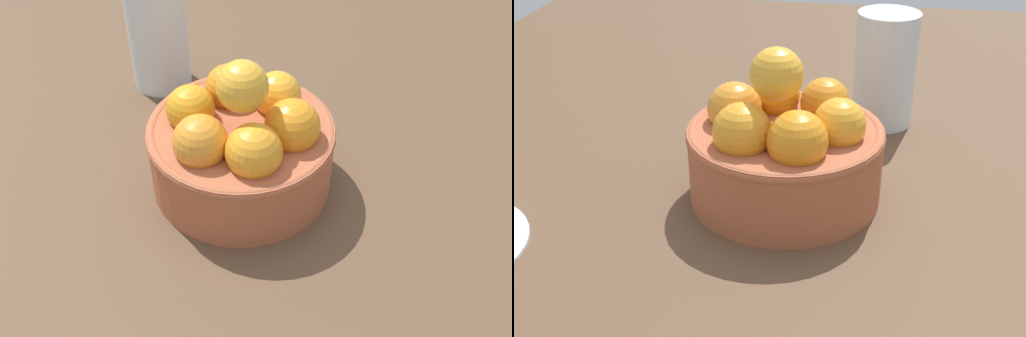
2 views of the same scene
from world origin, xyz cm
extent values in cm
cube|color=brown|center=(0.00, 0.00, -2.24)|extent=(122.26, 95.01, 4.49)
cylinder|color=#AD5938|center=(0.00, 0.00, 3.09)|extent=(15.70, 15.70, 6.19)
torus|color=#AD5938|center=(0.00, 0.00, 5.79)|extent=(15.90, 15.90, 1.00)
sphere|color=orange|center=(0.77, 4.27, 7.18)|extent=(4.46, 4.46, 4.46)
sphere|color=orange|center=(-3.31, 2.80, 7.18)|extent=(4.54, 4.54, 4.54)
sphere|color=orange|center=(-4.08, -1.46, 7.18)|extent=(4.60, 4.60, 4.60)
sphere|color=gold|center=(-0.77, -4.27, 7.18)|extent=(4.19, 4.19, 4.19)
sphere|color=orange|center=(3.31, -2.80, 7.18)|extent=(4.14, 4.14, 4.14)
sphere|color=orange|center=(4.08, 1.46, 7.18)|extent=(4.13, 4.13, 4.13)
sphere|color=gold|center=(-0.70, 0.61, 10.95)|extent=(4.13, 4.13, 4.13)
cylinder|color=silver|center=(16.00, -7.60, 5.70)|extent=(6.11, 6.11, 11.41)
camera|label=1|loc=(-23.07, 30.70, 37.79)|focal=42.04mm
camera|label=2|loc=(-46.16, -6.60, 28.52)|focal=45.67mm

